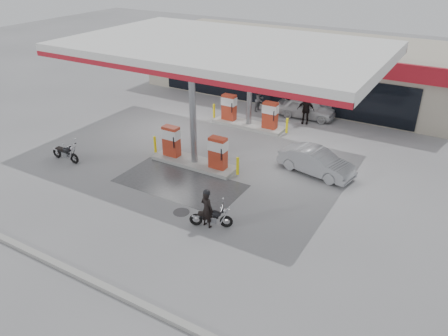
# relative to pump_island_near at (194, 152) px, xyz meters

# --- Properties ---
(ground) EXTENTS (90.00, 90.00, 0.00)m
(ground) POSITION_rel_pump_island_near_xyz_m (0.00, -2.00, -0.71)
(ground) COLOR gray
(ground) RESTS_ON ground
(wet_patch) EXTENTS (6.00, 3.00, 0.00)m
(wet_patch) POSITION_rel_pump_island_near_xyz_m (0.50, -2.00, -0.71)
(wet_patch) COLOR #4C4C4F
(wet_patch) RESTS_ON ground
(drain_cover) EXTENTS (0.70, 0.70, 0.01)m
(drain_cover) POSITION_rel_pump_island_near_xyz_m (2.00, -4.00, -0.71)
(drain_cover) COLOR #38383A
(drain_cover) RESTS_ON ground
(kerb) EXTENTS (28.00, 0.25, 0.15)m
(kerb) POSITION_rel_pump_island_near_xyz_m (0.00, -9.00, -0.64)
(kerb) COLOR gray
(kerb) RESTS_ON ground
(store_building) EXTENTS (22.00, 8.22, 4.00)m
(store_building) POSITION_rel_pump_island_near_xyz_m (0.01, 13.94, 1.30)
(store_building) COLOR #AFA593
(store_building) RESTS_ON ground
(canopy) EXTENTS (16.00, 10.02, 5.51)m
(canopy) POSITION_rel_pump_island_near_xyz_m (0.00, 3.00, 4.56)
(canopy) COLOR silver
(canopy) RESTS_ON ground
(pump_island_near) EXTENTS (5.14, 1.30, 1.78)m
(pump_island_near) POSITION_rel_pump_island_near_xyz_m (0.00, 0.00, 0.00)
(pump_island_near) COLOR #9E9E99
(pump_island_near) RESTS_ON ground
(pump_island_far) EXTENTS (5.14, 1.30, 1.78)m
(pump_island_far) POSITION_rel_pump_island_near_xyz_m (0.00, 6.00, 0.00)
(pump_island_far) COLOR #9E9E99
(pump_island_far) RESTS_ON ground
(main_motorcycle) EXTENTS (1.65, 0.90, 0.90)m
(main_motorcycle) POSITION_rel_pump_island_near_xyz_m (3.64, -4.20, -0.31)
(main_motorcycle) COLOR black
(main_motorcycle) RESTS_ON ground
(biker_main) EXTENTS (0.64, 0.48, 1.58)m
(biker_main) POSITION_rel_pump_island_near_xyz_m (3.46, -4.28, 0.08)
(biker_main) COLOR black
(biker_main) RESTS_ON ground
(parked_motorcycle) EXTENTS (1.87, 0.72, 0.96)m
(parked_motorcycle) POSITION_rel_pump_island_near_xyz_m (-5.96, -3.00, -0.28)
(parked_motorcycle) COLOR black
(parked_motorcycle) RESTS_ON ground
(sedan_white) EXTENTS (3.78, 1.70, 1.26)m
(sedan_white) POSITION_rel_pump_island_near_xyz_m (2.49, 9.20, -0.08)
(sedan_white) COLOR silver
(sedan_white) RESTS_ON ground
(attendant) EXTENTS (0.70, 0.84, 1.54)m
(attendant) POSITION_rel_pump_island_near_xyz_m (-0.66, 8.80, 0.06)
(attendant) COLOR #515155
(attendant) RESTS_ON ground
(hatchback_silver) EXTENTS (3.94, 2.01, 1.24)m
(hatchback_silver) POSITION_rel_pump_island_near_xyz_m (5.65, 2.20, -0.09)
(hatchback_silver) COLOR #9B9DA2
(hatchback_silver) RESTS_ON ground
(parked_car_left) EXTENTS (3.97, 1.64, 1.15)m
(parked_car_left) POSITION_rel_pump_island_near_xyz_m (-9.07, 12.00, -0.14)
(parked_car_left) COLOR black
(parked_car_left) RESTS_ON ground
(biker_walking) EXTENTS (1.12, 0.67, 1.78)m
(biker_walking) POSITION_rel_pump_island_near_xyz_m (2.80, 8.20, 0.18)
(biker_walking) COLOR black
(biker_walking) RESTS_ON ground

